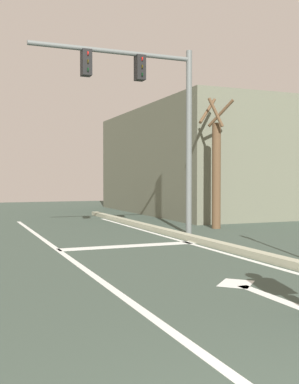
{
  "coord_description": "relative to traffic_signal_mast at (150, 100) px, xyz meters",
  "views": [
    {
      "loc": [
        -1.64,
        -1.11,
        1.53
      ],
      "look_at": [
        1.32,
        6.16,
        1.3
      ],
      "focal_mm": 44.03,
      "sensor_mm": 36.0,
      "label": 1
    }
  ],
  "objects": [
    {
      "name": "lane_line_center",
      "position": [
        -2.72,
        -4.37,
        -3.59
      ],
      "size": [
        0.12,
        20.0,
        0.01
      ],
      "primitive_type": "cube",
      "color": "silver",
      "rests_on": "ground"
    },
    {
      "name": "lane_line_curbside",
      "position": [
        0.35,
        -4.37,
        -3.59
      ],
      "size": [
        0.12,
        20.0,
        0.01
      ],
      "primitive_type": "cube",
      "color": "silver",
      "rests_on": "ground"
    },
    {
      "name": "stop_bar",
      "position": [
        -1.11,
        -1.5,
        -3.59
      ],
      "size": [
        3.22,
        0.4,
        0.01
      ],
      "primitive_type": "cube",
      "color": "silver",
      "rests_on": "ground"
    },
    {
      "name": "lane_arrow_stem",
      "position": [
        -0.95,
        -6.51,
        -3.59
      ],
      "size": [
        0.16,
        1.4,
        0.01
      ],
      "primitive_type": "cube",
      "color": "silver",
      "rests_on": "ground"
    },
    {
      "name": "lane_arrow_head",
      "position": [
        -0.95,
        -5.66,
        -3.59
      ],
      "size": [
        0.71,
        0.71,
        0.01
      ],
      "primitive_type": "cube",
      "rotation": [
        0.0,
        0.0,
        0.79
      ],
      "color": "silver",
      "rests_on": "ground"
    },
    {
      "name": "curb_strip",
      "position": [
        0.6,
        -4.37,
        -3.53
      ],
      "size": [
        0.24,
        24.0,
        0.14
      ],
      "primitive_type": "cube",
      "color": "#A1A48A",
      "rests_on": "ground"
    },
    {
      "name": "traffic_signal_mast",
      "position": [
        0.0,
        0.0,
        0.0
      ],
      "size": [
        4.36,
        0.34,
        4.99
      ],
      "color": "#5C6260",
      "rests_on": "ground"
    },
    {
      "name": "roadside_tree",
      "position": [
        2.61,
        1.03,
        -1.77
      ],
      "size": [
        1.18,
        1.02,
        4.06
      ],
      "color": "brown",
      "rests_on": "ground"
    },
    {
      "name": "building_block",
      "position": [
        8.86,
        7.4,
        -1.32
      ],
      "size": [
        12.73,
        10.67,
        4.55
      ],
      "primitive_type": "cube",
      "color": "#5D604E",
      "rests_on": "ground"
    }
  ]
}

